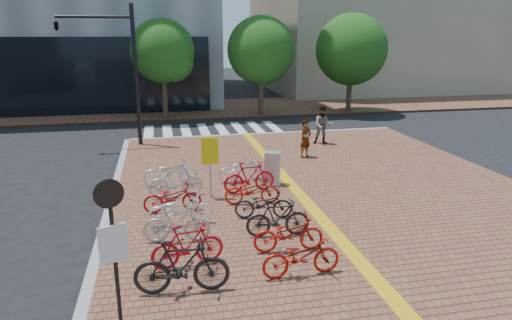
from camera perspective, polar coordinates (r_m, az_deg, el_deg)
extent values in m
plane|color=black|center=(12.28, 0.07, -9.67)|extent=(120.00, 120.00, 0.00)
cube|color=gray|center=(24.03, 1.11, 3.21)|extent=(14.00, 0.25, 0.15)
cube|color=brown|center=(32.36, -7.75, 6.30)|extent=(70.00, 8.00, 0.15)
cube|color=silver|center=(25.41, -13.26, 3.31)|extent=(0.50, 4.00, 0.01)
cube|color=silver|center=(25.41, -11.01, 3.44)|extent=(0.50, 4.00, 0.01)
cube|color=silver|center=(25.44, -8.75, 3.56)|extent=(0.50, 4.00, 0.01)
cube|color=silver|center=(25.51, -6.51, 3.68)|extent=(0.50, 4.00, 0.01)
cube|color=silver|center=(25.62, -4.28, 3.79)|extent=(0.50, 4.00, 0.01)
cube|color=silver|center=(25.77, -2.07, 3.89)|extent=(0.50, 4.00, 0.01)
cube|color=silver|center=(25.95, 0.11, 3.99)|extent=(0.50, 4.00, 0.01)
cube|color=silver|center=(26.18, 2.26, 4.07)|extent=(0.50, 4.00, 0.01)
cylinder|color=#38281E|center=(28.61, -11.32, 7.71)|extent=(0.32, 0.32, 2.60)
sphere|color=#194714|center=(28.38, -11.63, 13.21)|extent=(3.80, 3.80, 3.80)
sphere|color=#194714|center=(28.12, -10.30, 12.03)|extent=(2.40, 2.40, 2.40)
cylinder|color=#38281E|center=(29.30, 0.60, 8.19)|extent=(0.32, 0.32, 2.60)
sphere|color=#194714|center=(29.07, 0.61, 13.57)|extent=(4.20, 4.20, 4.20)
sphere|color=#194714|center=(28.94, 1.93, 12.37)|extent=(2.40, 2.40, 2.40)
cylinder|color=#38281E|center=(31.15, 11.55, 8.32)|extent=(0.32, 0.32, 2.60)
sphere|color=#194714|center=(30.93, 11.84, 13.38)|extent=(4.60, 4.60, 4.60)
sphere|color=#194714|center=(30.93, 13.04, 12.19)|extent=(2.40, 2.40, 2.40)
imported|color=black|center=(9.50, -9.27, -13.00)|extent=(1.97, 0.68, 1.16)
imported|color=red|center=(10.51, -8.55, -10.51)|extent=(1.72, 0.75, 1.00)
imported|color=#B0B0B5|center=(11.67, -9.92, -7.80)|extent=(1.73, 0.67, 1.01)
imported|color=white|center=(12.66, -9.44, -6.07)|extent=(1.78, 0.64, 0.93)
imported|color=#AC0C14|center=(13.63, -10.40, -4.62)|extent=(1.71, 0.64, 0.89)
imported|color=silver|center=(14.81, -10.03, -2.64)|extent=(1.75, 0.63, 1.03)
imported|color=silver|center=(15.94, -10.69, -1.47)|extent=(1.89, 0.79, 0.97)
imported|color=#A4140B|center=(10.08, 5.67, -11.86)|extent=(1.78, 0.70, 0.92)
imported|color=red|center=(11.10, 4.10, -9.18)|extent=(1.74, 0.68, 0.90)
imported|color=black|center=(11.83, 2.75, -7.26)|extent=(1.69, 0.58, 1.00)
imported|color=black|center=(12.95, 0.93, -5.50)|extent=(1.71, 0.84, 0.86)
imported|color=red|center=(13.99, -0.51, -3.81)|extent=(1.72, 0.73, 0.88)
imported|color=#AF0C19|center=(14.99, -0.84, -2.14)|extent=(1.79, 0.72, 1.05)
imported|color=silver|center=(16.13, -1.78, -1.11)|extent=(1.81, 0.90, 0.91)
imported|color=gray|center=(19.29, 6.21, 2.67)|extent=(0.70, 0.62, 1.60)
imported|color=#474D5A|center=(21.73, 8.38, 4.33)|extent=(1.02, 0.89, 1.80)
cube|color=silver|center=(15.74, 2.08, -1.06)|extent=(0.63, 0.54, 1.16)
cylinder|color=#B7B7BC|center=(14.46, -5.75, -1.06)|extent=(0.07, 0.07, 1.93)
cube|color=yellow|center=(14.26, -5.79, 1.15)|extent=(0.54, 0.05, 0.86)
cylinder|color=black|center=(8.48, -17.25, -11.22)|extent=(0.09, 0.09, 2.74)
cylinder|color=black|center=(7.99, -17.94, -4.04)|extent=(0.49, 0.21, 0.51)
cube|color=silver|center=(8.33, -17.41, -9.98)|extent=(0.49, 0.21, 0.69)
cylinder|color=black|center=(21.78, -14.76, 10.06)|extent=(0.19, 0.19, 6.34)
cylinder|color=black|center=(21.83, -19.58, 16.52)|extent=(3.17, 0.13, 0.13)
imported|color=black|center=(22.07, -23.72, 15.27)|extent=(0.28, 1.31, 0.53)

